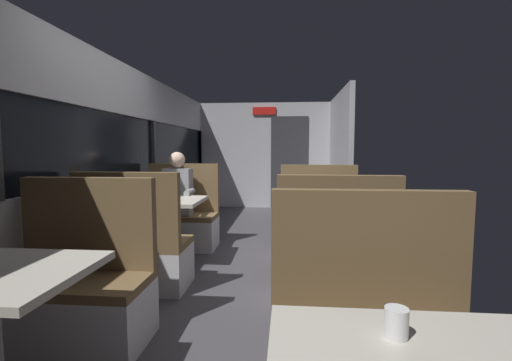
{
  "coord_description": "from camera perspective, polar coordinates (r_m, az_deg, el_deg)",
  "views": [
    {
      "loc": [
        0.49,
        -3.56,
        1.3
      ],
      "look_at": [
        0.07,
        1.25,
        0.86
      ],
      "focal_mm": 24.68,
      "sensor_mm": 36.0,
      "label": 1
    }
  ],
  "objects": [
    {
      "name": "coffee_cup_secondary",
      "position": [
        1.2,
        21.79,
        -20.63
      ],
      "size": [
        0.07,
        0.07,
        0.09
      ],
      "color": "white",
      "rests_on": "dining_table_front_aisle"
    },
    {
      "name": "carriage_end_bulkhead",
      "position": [
        7.76,
        1.78,
        3.96
      ],
      "size": [
        2.9,
        0.11,
        2.3
      ],
      "color": "#B2B2B7",
      "rests_on": "ground_plane"
    },
    {
      "name": "bench_rear_aisle_facing_end",
      "position": [
        3.06,
        12.62,
        -13.47
      ],
      "size": [
        0.95,
        0.5,
        1.1
      ],
      "color": "silver",
      "rests_on": "ground_plane"
    },
    {
      "name": "dining_table_mid_window",
      "position": [
        4.07,
        -15.05,
        -4.34
      ],
      "size": [
        0.9,
        0.7,
        0.74
      ],
      "color": "#9E9EA3",
      "rests_on": "ground_plane"
    },
    {
      "name": "bench_near_window_facing_entry",
      "position": [
        2.75,
        -26.88,
        -16.09
      ],
      "size": [
        0.95,
        0.5,
        1.1
      ],
      "color": "silver",
      "rests_on": "ground_plane"
    },
    {
      "name": "bench_mid_window_facing_entry",
      "position": [
        4.78,
        -12.08,
        -6.67
      ],
      "size": [
        0.95,
        0.5,
        1.1
      ],
      "color": "silver",
      "rests_on": "ground_plane"
    },
    {
      "name": "bench_mid_window_facing_end",
      "position": [
        3.51,
        -18.91,
        -11.19
      ],
      "size": [
        0.95,
        0.5,
        1.1
      ],
      "color": "silver",
      "rests_on": "ground_plane"
    },
    {
      "name": "seated_passenger",
      "position": [
        4.68,
        -12.39,
        -4.34
      ],
      "size": [
        0.47,
        0.55,
        1.26
      ],
      "color": "#26262D",
      "rests_on": "ground_plane"
    },
    {
      "name": "bench_rear_aisle_facing_entry",
      "position": [
        4.4,
        10.2,
        -7.68
      ],
      "size": [
        0.95,
        0.5,
        1.1
      ],
      "color": "silver",
      "rests_on": "ground_plane"
    },
    {
      "name": "ground_plane",
      "position": [
        3.82,
        -2.82,
        -14.88
      ],
      "size": [
        3.3,
        9.2,
        0.02
      ],
      "primitive_type": "cube",
      "color": "#423F44"
    },
    {
      "name": "carriage_aisle_panel_right",
      "position": [
        6.63,
        13.32,
        3.73
      ],
      "size": [
        0.08,
        2.4,
        2.3
      ],
      "primitive_type": "cube",
      "color": "#B2B2B7",
      "rests_on": "ground_plane"
    },
    {
      "name": "carriage_window_panel_left",
      "position": [
        4.06,
        -23.66,
        2.02
      ],
      "size": [
        0.09,
        8.48,
        2.3
      ],
      "color": "#B2B2B7",
      "rests_on": "ground_plane"
    },
    {
      "name": "dining_table_rear_aisle",
      "position": [
        3.66,
        11.27,
        -5.34
      ],
      "size": [
        0.9,
        0.7,
        0.74
      ],
      "color": "#9E9EA3",
      "rests_on": "ground_plane"
    },
    {
      "name": "coffee_cup_primary",
      "position": [
        3.66,
        12.16,
        -3.04
      ],
      "size": [
        0.07,
        0.07,
        0.09
      ],
      "color": "white",
      "rests_on": "dining_table_rear_aisle"
    }
  ]
}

